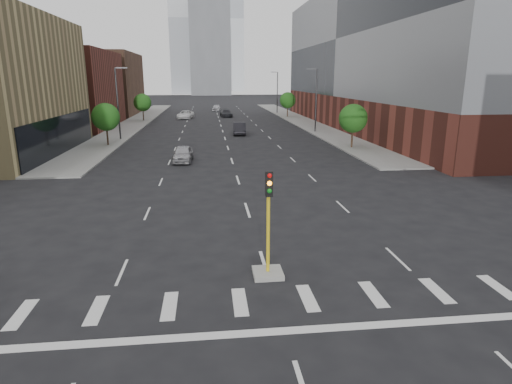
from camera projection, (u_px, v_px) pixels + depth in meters
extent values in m
cube|color=gray|center=(137.00, 121.00, 78.21)|extent=(5.00, 92.00, 0.15)
cube|color=gray|center=(298.00, 120.00, 81.47)|extent=(5.00, 92.00, 0.15)
cube|color=brown|center=(46.00, 89.00, 67.64)|extent=(20.00, 22.00, 12.00)
cube|color=brown|center=(89.00, 84.00, 92.46)|extent=(20.00, 24.00, 13.00)
cube|color=brown|center=(405.00, 112.00, 68.99)|extent=(24.00, 70.00, 5.00)
cube|color=slate|center=(411.00, 40.00, 66.14)|extent=(24.00, 70.00, 17.00)
cube|color=#B2B7BC|center=(193.00, 20.00, 210.04)|extent=(22.00, 22.00, 70.00)
cube|color=#B2B7BC|center=(225.00, 21.00, 249.09)|extent=(20.00, 20.00, 80.00)
cube|color=slate|center=(210.00, 45.00, 195.09)|extent=(18.00, 18.00, 44.00)
cube|color=#999993|center=(268.00, 273.00, 17.45)|extent=(1.20, 1.20, 0.20)
cylinder|color=gold|center=(268.00, 234.00, 17.01)|extent=(0.14, 0.14, 3.20)
cube|color=black|center=(269.00, 184.00, 16.30)|extent=(0.28, 0.18, 1.00)
sphere|color=red|center=(270.00, 176.00, 16.11)|extent=(0.18, 0.18, 0.18)
sphere|color=orange|center=(270.00, 183.00, 16.19)|extent=(0.18, 0.18, 0.18)
sphere|color=#0C7F19|center=(269.00, 191.00, 16.27)|extent=(0.18, 0.18, 0.18)
cylinder|color=#2D2D30|center=(316.00, 101.00, 61.93)|extent=(0.20, 0.20, 9.00)
cube|color=#2D2D30|center=(312.00, 69.00, 60.68)|extent=(1.40, 0.22, 0.15)
cylinder|color=#2D2D30|center=(277.00, 93.00, 95.52)|extent=(0.20, 0.20, 9.00)
cube|color=#2D2D30|center=(274.00, 72.00, 94.27)|extent=(1.40, 0.22, 0.15)
cylinder|color=#2D2D30|center=(118.00, 105.00, 54.19)|extent=(0.20, 0.20, 9.00)
cube|color=#2D2D30|center=(121.00, 68.00, 53.12)|extent=(1.40, 0.22, 0.15)
cylinder|color=#382619|center=(108.00, 137.00, 50.24)|extent=(0.20, 0.20, 1.75)
sphere|color=#1C5015|center=(106.00, 117.00, 49.63)|extent=(3.20, 3.20, 3.20)
cylinder|color=#382619|center=(143.00, 116.00, 79.03)|extent=(0.20, 0.20, 1.75)
sphere|color=#1C5015|center=(142.00, 102.00, 78.42)|extent=(3.20, 3.20, 3.20)
cylinder|color=#382619|center=(352.00, 140.00, 48.49)|extent=(0.20, 0.20, 1.75)
sphere|color=#1C5015|center=(353.00, 118.00, 47.87)|extent=(3.20, 3.20, 3.20)
cylinder|color=#382619|center=(287.00, 112.00, 86.88)|extent=(0.20, 0.20, 1.75)
sphere|color=#1C5015|center=(288.00, 100.00, 86.26)|extent=(3.20, 3.20, 3.20)
imported|color=#9C9CA0|center=(183.00, 154.00, 40.92)|extent=(2.01, 4.53, 1.52)
imported|color=black|center=(239.00, 128.00, 60.63)|extent=(2.08, 5.18, 1.67)
imported|color=silver|center=(185.00, 115.00, 83.82)|extent=(3.46, 6.01, 1.58)
imported|color=black|center=(226.00, 113.00, 87.57)|extent=(2.60, 5.34, 1.50)
imported|color=silver|center=(216.00, 108.00, 104.21)|extent=(2.21, 4.52, 1.48)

